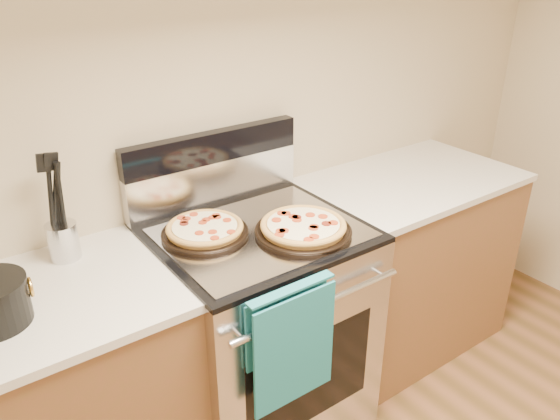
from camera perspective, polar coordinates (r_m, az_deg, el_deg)
wall_back at (r=2.17m, az=-7.86°, el=11.61°), size 4.00×0.00×4.00m
range_body at (r=2.29m, az=-2.19°, el=-12.54°), size 0.76×0.68×0.90m
oven_window at (r=2.09m, az=3.16°, el=-17.17°), size 0.56×0.01×0.40m
cooktop at (r=2.04m, az=-2.41°, el=-2.36°), size 0.76×0.68×0.02m
backsplash_lower at (r=2.24m, az=-6.85°, el=2.96°), size 0.76×0.06×0.18m
backsplash_upper at (r=2.19m, az=-7.05°, el=6.58°), size 0.76×0.06×0.12m
oven_handle at (r=1.84m, az=4.21°, el=-9.87°), size 0.70×0.03×0.03m
dish_towel at (r=1.84m, az=1.14°, el=-13.69°), size 0.32×0.05×0.42m
foil_sheet at (r=2.01m, az=-1.94°, el=-2.36°), size 0.70×0.55×0.01m
countertop_left at (r=1.83m, az=-27.03°, el=-9.80°), size 1.02×0.64×0.03m
cabinet_right at (r=2.81m, az=12.64°, el=-5.58°), size 1.00×0.62×0.88m
countertop_right at (r=2.60m, az=13.60°, el=3.01°), size 1.02×0.64×0.03m
pepperoni_pizza_back at (r=2.00m, az=-7.85°, el=-2.06°), size 0.34×0.34×0.04m
pepperoni_pizza_front at (r=1.99m, az=2.45°, el=-1.87°), size 0.38×0.38×0.05m
utensil_crock at (r=1.99m, az=-21.71°, el=-3.03°), size 0.11×0.11×0.13m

